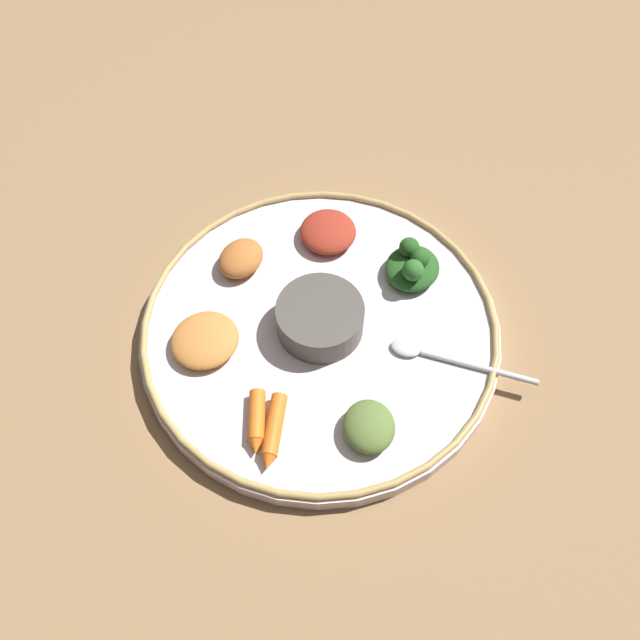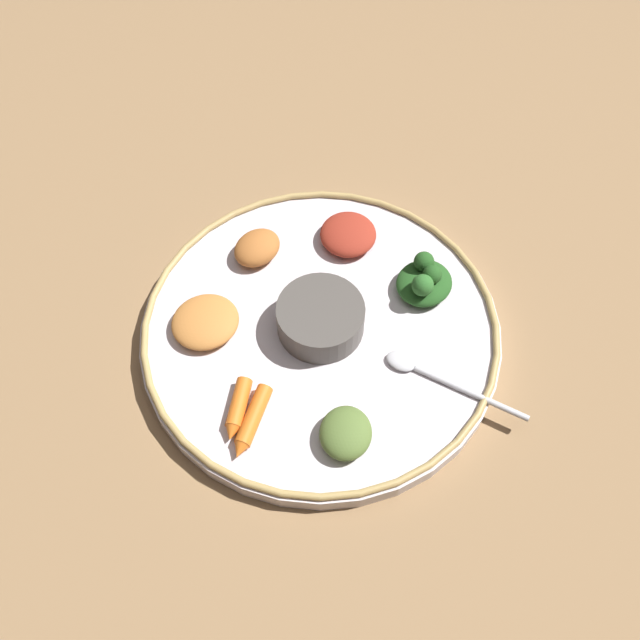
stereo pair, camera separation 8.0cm
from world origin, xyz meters
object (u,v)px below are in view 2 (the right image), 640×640
object	(u,v)px
spoon	(433,376)
center_bowl	(320,317)
greens_pile	(424,281)
carrot_near_spoon	(237,408)
carrot_outer	(251,421)

from	to	relation	value
spoon	center_bowl	bearing A→B (deg)	62.18
spoon	greens_pile	xyz separation A→B (m)	(0.12, 0.00, 0.01)
carrot_near_spoon	carrot_outer	distance (m)	0.02
center_bowl	carrot_near_spoon	distance (m)	0.14
greens_pile	carrot_near_spoon	xyz separation A→B (m)	(-0.16, 0.21, -0.01)
spoon	carrot_outer	distance (m)	0.20
spoon	carrot_near_spoon	world-z (taller)	carrot_near_spoon
center_bowl	carrot_outer	xyz separation A→B (m)	(-0.12, 0.07, -0.01)
spoon	carrot_near_spoon	xyz separation A→B (m)	(-0.04, 0.21, 0.00)
center_bowl	carrot_near_spoon	size ratio (longest dim) A/B	1.38
greens_pile	center_bowl	bearing A→B (deg)	113.46
carrot_outer	carrot_near_spoon	bearing A→B (deg)	48.28
carrot_outer	spoon	bearing A→B (deg)	-74.05
center_bowl	carrot_near_spoon	world-z (taller)	center_bowl
carrot_outer	center_bowl	bearing A→B (deg)	-30.73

